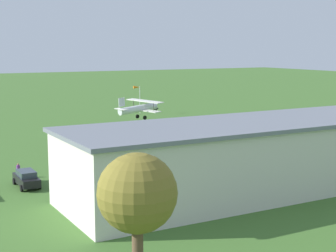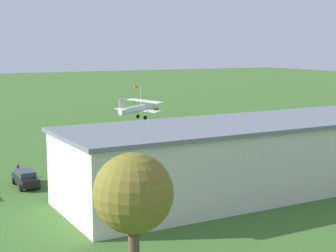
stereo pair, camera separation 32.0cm
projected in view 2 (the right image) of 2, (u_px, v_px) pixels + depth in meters
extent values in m
plane|color=#3D6628|center=(71.00, 133.00, 84.78)|extent=(400.00, 400.00, 0.00)
cube|color=beige|center=(263.00, 157.00, 50.64)|extent=(38.72, 11.18, 6.38)
cube|color=slate|center=(264.00, 122.00, 50.14)|extent=(39.33, 11.78, 0.35)
cube|color=#384251|center=(229.00, 153.00, 55.40)|extent=(10.00, 0.28, 5.23)
cylinder|color=silver|center=(138.00, 109.00, 82.85)|extent=(7.10, 2.54, 1.56)
cone|color=black|center=(157.00, 109.00, 85.34)|extent=(0.89, 0.92, 0.82)
cube|color=silver|center=(143.00, 110.00, 83.41)|extent=(2.90, 8.06, 0.20)
cube|color=silver|center=(145.00, 101.00, 83.53)|extent=(2.90, 8.06, 0.20)
cube|color=silver|center=(122.00, 102.00, 80.67)|extent=(1.18, 0.34, 1.37)
cube|color=silver|center=(122.00, 109.00, 80.78)|extent=(1.42, 2.73, 0.14)
cylinder|color=black|center=(145.00, 118.00, 82.72)|extent=(0.66, 0.27, 0.64)
cylinder|color=black|center=(138.00, 116.00, 84.15)|extent=(0.66, 0.27, 0.64)
cylinder|color=#332D28|center=(154.00, 107.00, 81.55)|extent=(0.18, 0.11, 1.40)
cylinder|color=#332D28|center=(134.00, 104.00, 85.39)|extent=(0.18, 0.11, 1.40)
cube|color=black|center=(26.00, 180.00, 51.97)|extent=(1.73, 4.46, 0.75)
cube|color=#2D3842|center=(25.00, 173.00, 51.88)|extent=(1.51, 2.50, 0.56)
cylinder|color=black|center=(39.00, 186.00, 51.12)|extent=(0.22, 0.64, 0.64)
cylinder|color=black|center=(21.00, 188.00, 50.31)|extent=(0.22, 0.64, 0.64)
cylinder|color=black|center=(31.00, 179.00, 53.75)|extent=(0.22, 0.64, 0.64)
cylinder|color=black|center=(14.00, 181.00, 52.94)|extent=(0.22, 0.64, 0.64)
cylinder|color=beige|center=(306.00, 142.00, 73.86)|extent=(0.36, 0.36, 0.85)
cylinder|color=navy|center=(306.00, 137.00, 73.75)|extent=(0.43, 0.43, 0.60)
sphere|color=#D8AD84|center=(306.00, 134.00, 73.69)|extent=(0.23, 0.23, 0.23)
cylinder|color=#72338C|center=(281.00, 144.00, 72.65)|extent=(0.37, 0.37, 0.82)
cylinder|color=beige|center=(281.00, 139.00, 72.54)|extent=(0.44, 0.44, 0.58)
sphere|color=brown|center=(281.00, 136.00, 72.48)|extent=(0.22, 0.22, 0.22)
cylinder|color=navy|center=(302.00, 144.00, 72.54)|extent=(0.43, 0.43, 0.79)
cylinder|color=#72338C|center=(302.00, 139.00, 72.44)|extent=(0.51, 0.51, 0.56)
sphere|color=#D8AD84|center=(302.00, 136.00, 72.38)|extent=(0.21, 0.21, 0.21)
cylinder|color=beige|center=(18.00, 174.00, 55.68)|extent=(0.45, 0.45, 0.77)
cylinder|color=#72338C|center=(18.00, 168.00, 55.58)|extent=(0.53, 0.53, 0.55)
sphere|color=#9E704C|center=(18.00, 164.00, 55.52)|extent=(0.21, 0.21, 0.21)
sphere|color=olive|center=(133.00, 193.00, 27.31)|extent=(4.20, 4.20, 4.20)
cylinder|color=silver|center=(141.00, 100.00, 108.82)|extent=(0.12, 0.12, 5.57)
cone|color=orange|center=(137.00, 87.00, 108.10)|extent=(1.40, 0.87, 0.60)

